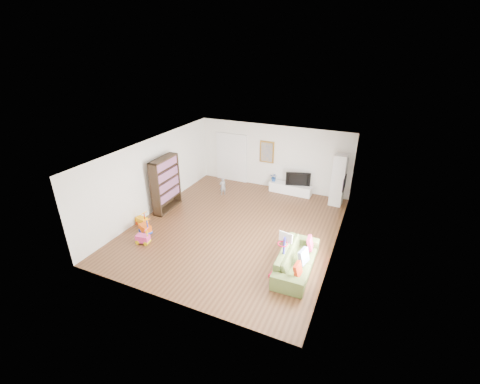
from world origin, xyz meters
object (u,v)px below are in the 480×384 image
at_px(sofa, 297,260).
at_px(basketball_hoop, 281,256).
at_px(media_console, 290,189).
at_px(bookshelf, 166,184).

height_order(sofa, basketball_hoop, basketball_hoop).
bearing_deg(sofa, basketball_hoop, 141.70).
xyz_separation_m(media_console, basketball_hoop, (1.21, -5.18, 0.43)).
height_order(media_console, basketball_hoop, basketball_hoop).
relative_size(media_console, sofa, 0.79).
distance_m(bookshelf, sofa, 5.61).
bearing_deg(media_console, sofa, -70.09).
bearing_deg(media_console, bookshelf, -137.85).
distance_m(sofa, basketball_hoop, 0.62).
height_order(media_console, bookshelf, bookshelf).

